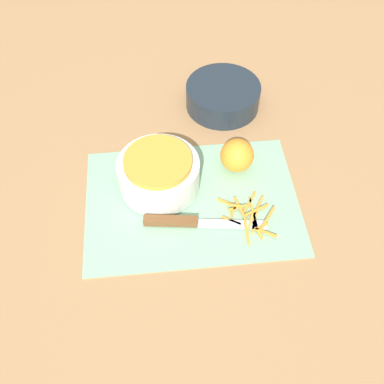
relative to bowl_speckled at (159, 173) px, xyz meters
The scene contains 7 objects.
ground_plane 0.10m from the bowl_speckled, 37.20° to the right, with size 4.00×4.00×0.00m, color #9E754C.
cutting_board 0.10m from the bowl_speckled, 37.20° to the right, with size 0.46×0.33×0.01m.
bowl_speckled is the anchor object (origin of this frame).
bowl_dark 0.31m from the bowl_speckled, 54.82° to the left, with size 0.19×0.19×0.06m.
knife 0.12m from the bowl_speckled, 68.23° to the right, with size 0.26×0.06×0.02m.
orange_left 0.18m from the bowl_speckled, 11.33° to the left, with size 0.08×0.08×0.08m.
peel_pile 0.21m from the bowl_speckled, 29.67° to the right, with size 0.12×0.14×0.01m.
Camera 1 is at (-0.06, -0.57, 0.79)m, focal length 42.00 mm.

